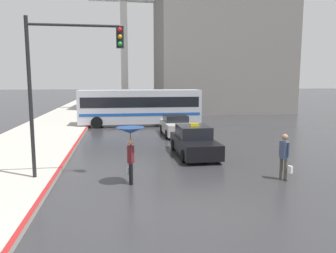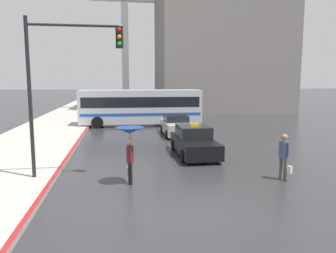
{
  "view_description": "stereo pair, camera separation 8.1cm",
  "coord_description": "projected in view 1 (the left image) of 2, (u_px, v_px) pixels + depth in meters",
  "views": [
    {
      "loc": [
        -2.16,
        -8.83,
        3.84
      ],
      "look_at": [
        0.53,
        8.54,
        1.4
      ],
      "focal_mm": 35.0,
      "sensor_mm": 36.0,
      "label": 1
    },
    {
      "loc": [
        -2.08,
        -8.84,
        3.84
      ],
      "look_at": [
        0.53,
        8.54,
        1.4
      ],
      "focal_mm": 35.0,
      "sensor_mm": 36.0,
      "label": 2
    }
  ],
  "objects": [
    {
      "name": "city_bus",
      "position": [
        140.0,
        106.0,
        28.29
      ],
      "size": [
        10.36,
        2.71,
        3.09
      ],
      "rotation": [
        0.0,
        0.0,
        1.57
      ],
      "color": "#B2B7C1",
      "rests_on": "ground_plane"
    },
    {
      "name": "pedestrian_with_umbrella",
      "position": [
        130.0,
        138.0,
        12.1
      ],
      "size": [
        1.04,
        1.04,
        2.16
      ],
      "rotation": [
        0.0,
        0.0,
        1.69
      ],
      "color": "black",
      "rests_on": "ground_plane"
    },
    {
      "name": "traffic_light",
      "position": [
        66.0,
        69.0,
        12.26
      ],
      "size": [
        3.57,
        0.38,
        6.19
      ],
      "color": "black",
      "rests_on": "ground_plane"
    },
    {
      "name": "monument_cross",
      "position": [
        124.0,
        22.0,
        42.73
      ],
      "size": [
        8.9,
        0.9,
        20.23
      ],
      "color": "white",
      "rests_on": "ground_plane"
    },
    {
      "name": "ground_plane",
      "position": [
        195.0,
        215.0,
        9.5
      ],
      "size": [
        300.0,
        300.0,
        0.0
      ],
      "primitive_type": "plane",
      "color": "#2D2D30"
    },
    {
      "name": "taxi",
      "position": [
        194.0,
        142.0,
        17.11
      ],
      "size": [
        1.91,
        4.58,
        1.69
      ],
      "rotation": [
        0.0,
        0.0,
        3.14
      ],
      "color": "black",
      "rests_on": "ground_plane"
    },
    {
      "name": "pedestrian_man",
      "position": [
        284.0,
        153.0,
        12.74
      ],
      "size": [
        0.44,
        0.6,
        1.82
      ],
      "rotation": [
        0.0,
        0.0,
        -1.24
      ],
      "color": "#4C473D",
      "rests_on": "ground_plane"
    },
    {
      "name": "sedan_red",
      "position": [
        176.0,
        126.0,
        23.48
      ],
      "size": [
        1.91,
        4.34,
        1.4
      ],
      "rotation": [
        0.0,
        0.0,
        3.14
      ],
      "color": "#B7B2AD",
      "rests_on": "ground_plane"
    }
  ]
}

